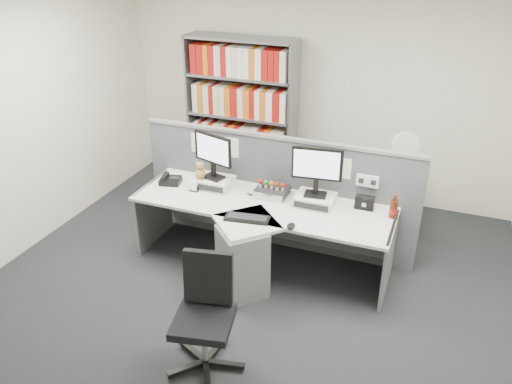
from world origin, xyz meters
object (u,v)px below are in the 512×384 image
at_px(desktop_pc, 272,192).
at_px(mouse, 291,226).
at_px(monitor_left, 213,152).
at_px(shelving_unit, 242,118).
at_px(desk_phone, 170,180).
at_px(keyboard, 247,218).
at_px(monitor_right, 317,168).
at_px(filing_cabinet, 397,204).
at_px(cola_bottle, 393,209).
at_px(desk_fan, 405,149).
at_px(speaker, 365,203).
at_px(office_chair, 205,311).
at_px(desk_calendar, 194,187).
at_px(desk, 254,237).

relative_size(desktop_pc, mouse, 2.73).
height_order(monitor_left, shelving_unit, shelving_unit).
bearing_deg(desk_phone, keyboard, -21.70).
height_order(monitor_right, filing_cabinet, monitor_right).
height_order(cola_bottle, desk_fan, desk_fan).
height_order(mouse, speaker, speaker).
height_order(cola_bottle, office_chair, cola_bottle).
bearing_deg(desk_calendar, desk_phone, 167.36).
relative_size(desktop_pc, desk_calendar, 2.74).
xyz_separation_m(desk, mouse, (0.42, -0.14, 0.29)).
distance_m(desktop_pc, office_chair, 1.66).
xyz_separation_m(mouse, cola_bottle, (0.83, 0.54, 0.07)).
bearing_deg(shelving_unit, filing_cabinet, -12.07).
distance_m(desk_phone, cola_bottle, 2.33).
bearing_deg(desktop_pc, mouse, -55.20).
bearing_deg(desk_fan, keyboard, -128.32).
xyz_separation_m(speaker, cola_bottle, (0.28, -0.08, 0.03)).
distance_m(desk_phone, desk_calendar, 0.33).
distance_m(speaker, desk_fan, 0.98).
xyz_separation_m(desk_phone, desk_fan, (2.28, 1.11, 0.28)).
bearing_deg(mouse, speaker, 48.57).
bearing_deg(monitor_right, monitor_left, 180.00).
bearing_deg(shelving_unit, desktop_pc, -56.95).
bearing_deg(desk, desk_fan, 49.39).
relative_size(monitor_right, shelving_unit, 0.25).
distance_m(desk, office_chair, 1.22).
relative_size(desktop_pc, office_chair, 0.33).
bearing_deg(desk, monitor_right, 37.71).
bearing_deg(monitor_left, desktop_pc, 2.81).
xyz_separation_m(shelving_unit, office_chair, (0.98, -3.07, -0.47)).
height_order(monitor_left, filing_cabinet, monitor_left).
bearing_deg(desk_phone, monitor_right, 3.54).
height_order(desk, monitor_left, monitor_left).
bearing_deg(desk_phone, office_chair, -52.53).
bearing_deg(monitor_right, office_chair, -104.62).
xyz_separation_m(mouse, filing_cabinet, (0.78, 1.54, -0.39)).
xyz_separation_m(desk, desk_fan, (1.20, 1.40, 0.57)).
bearing_deg(office_chair, desk_fan, 66.81).
height_order(monitor_right, desk_phone, monitor_right).
distance_m(mouse, desk_calendar, 1.23).
relative_size(desk_calendar, filing_cabinet, 0.16).
height_order(desk, desktop_pc, desktop_pc).
bearing_deg(mouse, desk_phone, 164.14).
distance_m(desktop_pc, shelving_unit, 1.72).
bearing_deg(desk_fan, monitor_left, -150.60).
distance_m(keyboard, desk_calendar, 0.82).
bearing_deg(filing_cabinet, cola_bottle, -87.27).
relative_size(mouse, shelving_unit, 0.06).
xyz_separation_m(monitor_right, desktop_pc, (-0.46, 0.03, -0.35)).
bearing_deg(desk, mouse, -18.39).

